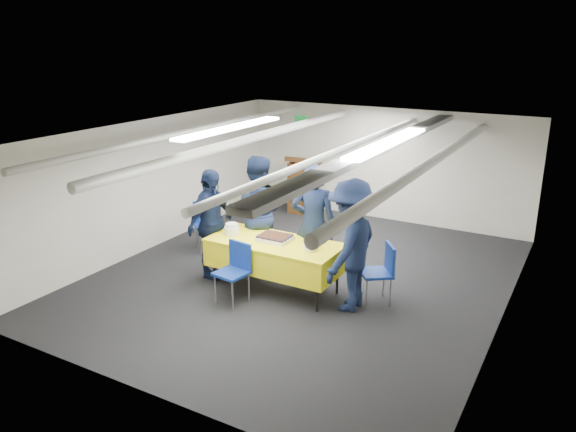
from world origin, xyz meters
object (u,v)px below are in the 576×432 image
object	(u,v)px
chair_right	(382,267)
chair_left	(206,220)
sheet_cake	(275,238)
sailor_a	(313,225)
sailor_d	(351,246)
sailor_c	(211,224)
chair_near	(235,266)
sailor_b	(257,213)
podium	(304,185)
serving_table	(275,255)

from	to	relation	value
chair_right	chair_left	bearing A→B (deg)	172.13
sheet_cake	sailor_a	xyz separation A→B (m)	(0.40, 0.46, 0.13)
sailor_d	sailor_a	bearing A→B (deg)	-120.60
sheet_cake	sailor_d	xyz separation A→B (m)	(1.23, -0.03, 0.12)
sailor_a	sailor_d	bearing A→B (deg)	129.77
sailor_c	sailor_a	bearing A→B (deg)	-69.29
chair_left	sailor_d	world-z (taller)	sailor_d
chair_near	chair_left	distance (m)	2.19
sailor_a	sailor_b	bearing A→B (deg)	-22.83
chair_near	sailor_a	world-z (taller)	sailor_a
sailor_c	sailor_d	bearing A→B (deg)	-87.93
podium	sailor_c	size ratio (longest dim) A/B	0.72
podium	chair_left	bearing A→B (deg)	-99.93
serving_table	chair_near	world-z (taller)	chair_near
podium	sailor_a	distance (m)	3.66
chair_left	podium	bearing A→B (deg)	80.07
sheet_cake	chair_near	xyz separation A→B (m)	(-0.28, -0.63, -0.28)
sailor_c	sheet_cake	bearing A→B (deg)	-84.80
serving_table	chair_left	distance (m)	2.12
serving_table	sailor_d	xyz separation A→B (m)	(1.21, 0.01, 0.37)
sailor_a	sailor_b	world-z (taller)	same
podium	sailor_b	xyz separation A→B (m)	(0.78, -3.08, 0.33)
serving_table	sailor_c	distance (m)	1.17
serving_table	sailor_c	world-z (taller)	sailor_c
podium	sailor_c	bearing A→B (deg)	-84.96
chair_near	sailor_a	bearing A→B (deg)	57.95
sheet_cake	sailor_d	world-z (taller)	sailor_d
sailor_b	sailor_c	size ratio (longest dim) A/B	1.08
sailor_c	chair_near	bearing A→B (deg)	-122.55
podium	chair_right	world-z (taller)	podium
sailor_b	serving_table	bearing A→B (deg)	114.61
sailor_a	sailor_b	distance (m)	1.06
chair_left	sailor_b	distance (m)	1.36
podium	chair_near	distance (m)	4.39
chair_right	chair_left	distance (m)	3.51
chair_right	sailor_a	size ratio (longest dim) A/B	0.46
chair_near	sheet_cake	bearing A→B (deg)	66.02
chair_right	sailor_b	bearing A→B (deg)	175.46
sailor_c	chair_left	bearing A→B (deg)	42.22
podium	chair_right	distance (m)	4.42
podium	sailor_d	xyz separation A→B (m)	(2.66, -3.64, 0.31)
serving_table	sheet_cake	distance (m)	0.26
chair_right	sailor_d	xyz separation A→B (m)	(-0.33, -0.38, 0.40)
sailor_b	chair_right	bearing A→B (deg)	150.37
chair_near	chair_right	xyz separation A→B (m)	(1.84, 0.98, 0.00)
sheet_cake	podium	world-z (taller)	podium
serving_table	sailor_d	distance (m)	1.26
chair_right	sailor_c	xyz separation A→B (m)	(-2.66, -0.44, 0.34)
sheet_cake	chair_right	world-z (taller)	chair_right
sheet_cake	chair_left	xyz separation A→B (m)	(-1.92, 0.83, -0.28)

